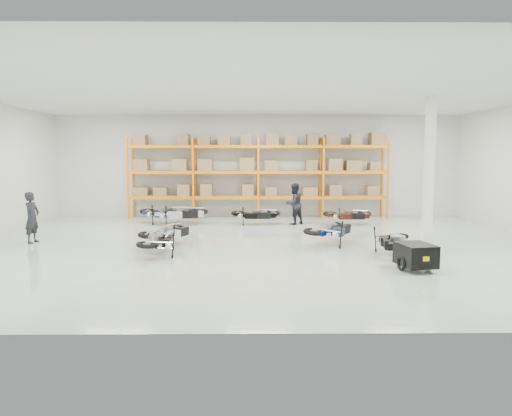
{
  "coord_description": "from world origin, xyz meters",
  "views": [
    {
      "loc": [
        -0.29,
        -13.57,
        2.62
      ],
      "look_at": [
        -0.16,
        0.26,
        1.1
      ],
      "focal_mm": 32.0,
      "sensor_mm": 36.0,
      "label": 1
    }
  ],
  "objects_px": {
    "moto_back_c": "(256,212)",
    "person_back": "(294,204)",
    "moto_touring_right": "(394,237)",
    "moto_back_b": "(180,210)",
    "trailer": "(416,255)",
    "moto_blue_centre": "(332,226)",
    "moto_black_far_left": "(159,237)",
    "moto_back_a": "(167,209)",
    "moto_silver_left": "(169,229)",
    "moto_back_d": "(348,212)",
    "person_left": "(32,218)"
  },
  "relations": [
    {
      "from": "moto_back_c",
      "to": "person_back",
      "type": "distance_m",
      "value": 1.55
    },
    {
      "from": "moto_touring_right",
      "to": "moto_back_b",
      "type": "distance_m",
      "value": 8.8
    },
    {
      "from": "trailer",
      "to": "moto_blue_centre",
      "type": "bearing_deg",
      "value": 103.08
    },
    {
      "from": "moto_black_far_left",
      "to": "moto_back_a",
      "type": "height_order",
      "value": "moto_back_a"
    },
    {
      "from": "moto_blue_centre",
      "to": "moto_back_b",
      "type": "distance_m",
      "value": 6.66
    },
    {
      "from": "moto_back_c",
      "to": "moto_blue_centre",
      "type": "bearing_deg",
      "value": -149.35
    },
    {
      "from": "moto_back_b",
      "to": "person_back",
      "type": "distance_m",
      "value": 4.5
    },
    {
      "from": "moto_back_b",
      "to": "person_back",
      "type": "relative_size",
      "value": 1.17
    },
    {
      "from": "moto_silver_left",
      "to": "moto_back_d",
      "type": "relative_size",
      "value": 1.05
    },
    {
      "from": "person_back",
      "to": "moto_back_d",
      "type": "bearing_deg",
      "value": 138.55
    },
    {
      "from": "moto_black_far_left",
      "to": "trailer",
      "type": "height_order",
      "value": "moto_black_far_left"
    },
    {
      "from": "moto_silver_left",
      "to": "moto_back_c",
      "type": "height_order",
      "value": "moto_silver_left"
    },
    {
      "from": "trailer",
      "to": "moto_back_a",
      "type": "height_order",
      "value": "moto_back_a"
    },
    {
      "from": "trailer",
      "to": "moto_back_b",
      "type": "bearing_deg",
      "value": 122.16
    },
    {
      "from": "moto_silver_left",
      "to": "moto_touring_right",
      "type": "height_order",
      "value": "moto_silver_left"
    },
    {
      "from": "moto_blue_centre",
      "to": "moto_back_a",
      "type": "distance_m",
      "value": 7.43
    },
    {
      "from": "moto_touring_right",
      "to": "moto_back_a",
      "type": "relative_size",
      "value": 0.88
    },
    {
      "from": "person_left",
      "to": "person_back",
      "type": "relative_size",
      "value": 0.97
    },
    {
      "from": "moto_touring_right",
      "to": "trailer",
      "type": "height_order",
      "value": "moto_touring_right"
    },
    {
      "from": "moto_black_far_left",
      "to": "person_back",
      "type": "height_order",
      "value": "person_back"
    },
    {
      "from": "moto_silver_left",
      "to": "moto_back_a",
      "type": "relative_size",
      "value": 0.93
    },
    {
      "from": "moto_back_a",
      "to": "moto_black_far_left",
      "type": "bearing_deg",
      "value": -178.39
    },
    {
      "from": "moto_black_far_left",
      "to": "trailer",
      "type": "bearing_deg",
      "value": 162.16
    },
    {
      "from": "moto_back_c",
      "to": "moto_back_d",
      "type": "height_order",
      "value": "moto_back_c"
    },
    {
      "from": "moto_back_a",
      "to": "person_left",
      "type": "relative_size",
      "value": 1.18
    },
    {
      "from": "moto_back_a",
      "to": "person_back",
      "type": "height_order",
      "value": "person_back"
    },
    {
      "from": "moto_blue_centre",
      "to": "moto_silver_left",
      "type": "distance_m",
      "value": 4.91
    },
    {
      "from": "moto_back_a",
      "to": "moto_back_c",
      "type": "xyz_separation_m",
      "value": [
        3.58,
        -0.37,
        -0.05
      ]
    },
    {
      "from": "trailer",
      "to": "moto_back_d",
      "type": "height_order",
      "value": "moto_back_d"
    },
    {
      "from": "moto_back_a",
      "to": "person_back",
      "type": "relative_size",
      "value": 1.14
    },
    {
      "from": "moto_blue_centre",
      "to": "moto_back_b",
      "type": "bearing_deg",
      "value": -5.04
    },
    {
      "from": "moto_silver_left",
      "to": "moto_back_a",
      "type": "bearing_deg",
      "value": -55.97
    },
    {
      "from": "moto_black_far_left",
      "to": "person_left",
      "type": "relative_size",
      "value": 1.01
    },
    {
      "from": "moto_silver_left",
      "to": "trailer",
      "type": "xyz_separation_m",
      "value": [
        6.29,
        -3.01,
        -0.16
      ]
    },
    {
      "from": "moto_touring_right",
      "to": "moto_back_b",
      "type": "bearing_deg",
      "value": 148.92
    },
    {
      "from": "moto_touring_right",
      "to": "moto_back_b",
      "type": "height_order",
      "value": "moto_back_b"
    },
    {
      "from": "trailer",
      "to": "person_left",
      "type": "bearing_deg",
      "value": 151.38
    },
    {
      "from": "moto_back_b",
      "to": "moto_back_c",
      "type": "bearing_deg",
      "value": -98.03
    },
    {
      "from": "moto_silver_left",
      "to": "person_back",
      "type": "relative_size",
      "value": 1.06
    },
    {
      "from": "moto_back_c",
      "to": "person_back",
      "type": "height_order",
      "value": "person_back"
    },
    {
      "from": "trailer",
      "to": "moto_back_d",
      "type": "xyz_separation_m",
      "value": [
        -0.03,
        7.31,
        0.14
      ]
    },
    {
      "from": "moto_back_a",
      "to": "moto_back_b",
      "type": "relative_size",
      "value": 0.98
    },
    {
      "from": "moto_blue_centre",
      "to": "moto_silver_left",
      "type": "height_order",
      "value": "moto_blue_centre"
    },
    {
      "from": "moto_blue_centre",
      "to": "moto_back_a",
      "type": "relative_size",
      "value": 1.0
    },
    {
      "from": "moto_back_a",
      "to": "moto_back_c",
      "type": "height_order",
      "value": "moto_back_a"
    },
    {
      "from": "moto_silver_left",
      "to": "person_left",
      "type": "distance_m",
      "value": 4.37
    },
    {
      "from": "moto_back_a",
      "to": "moto_back_b",
      "type": "bearing_deg",
      "value": -134.57
    },
    {
      "from": "trailer",
      "to": "person_back",
      "type": "bearing_deg",
      "value": 96.13
    },
    {
      "from": "moto_silver_left",
      "to": "moto_back_d",
      "type": "height_order",
      "value": "moto_silver_left"
    },
    {
      "from": "person_left",
      "to": "moto_back_c",
      "type": "bearing_deg",
      "value": -53.56
    }
  ]
}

